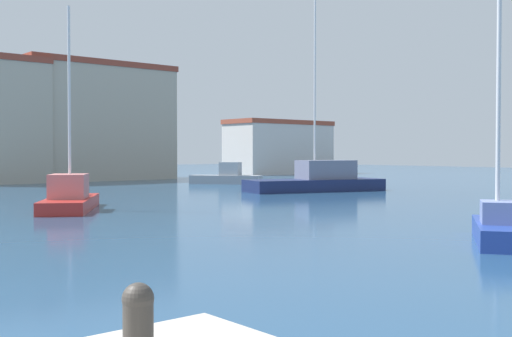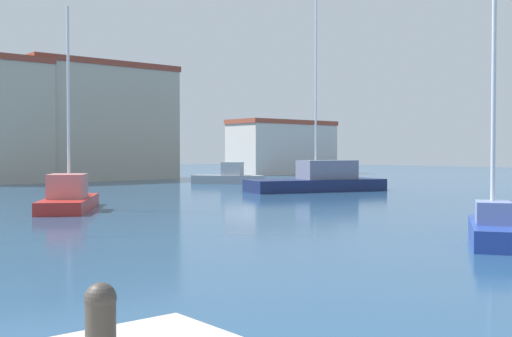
{
  "view_description": "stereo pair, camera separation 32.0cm",
  "coord_description": "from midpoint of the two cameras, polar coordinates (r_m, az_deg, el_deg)",
  "views": [
    {
      "loc": [
        -0.56,
        -5.48,
        2.45
      ],
      "look_at": [
        20.75,
        19.63,
        1.59
      ],
      "focal_mm": 44.39,
      "sensor_mm": 36.0,
      "label": 1
    },
    {
      "loc": [
        -0.31,
        -5.69,
        2.45
      ],
      "look_at": [
        20.75,
        19.63,
        1.59
      ],
      "focal_mm": 44.39,
      "sensor_mm": 36.0,
      "label": 2
    }
  ],
  "objects": [
    {
      "name": "waterfront_apartments",
      "position": [
        57.36,
        -13.91,
        4.11
      ],
      "size": [
        13.44,
        6.13,
        10.22
      ],
      "color": "#B2A893",
      "rests_on": "ground"
    },
    {
      "name": "yacht_club",
      "position": [
        71.25,
        2.54,
        1.93
      ],
      "size": [
        12.48,
        5.38,
        5.99
      ],
      "color": "beige",
      "rests_on": "ground"
    },
    {
      "name": "water",
      "position": [
        29.98,
        -8.64,
        -3.21
      ],
      "size": [
        160.0,
        160.0,
        0.0
      ],
      "primitive_type": "plane",
      "color": "navy",
      "rests_on": "ground"
    },
    {
      "name": "sailboat_blue_mid_harbor",
      "position": [
        18.18,
        21.01,
        -4.84
      ],
      "size": [
        4.07,
        3.2,
        6.66
      ],
      "color": "#233D93",
      "rests_on": "water"
    },
    {
      "name": "sailboat_red_far_left",
      "position": [
        27.75,
        -16.21,
        -2.45
      ],
      "size": [
        4.6,
        5.82,
        8.58
      ],
      "color": "#B22823",
      "rests_on": "water"
    },
    {
      "name": "motorboat_grey_inner_mooring",
      "position": [
        48.66,
        -2.26,
        -0.75
      ],
      "size": [
        4.55,
        5.31,
        1.69
      ],
      "color": "gray",
      "rests_on": "water"
    },
    {
      "name": "mooring_bollard",
      "position": [
        4.83,
        -11.94,
        -12.89
      ],
      "size": [
        0.24,
        0.24,
        0.54
      ],
      "color": "#38332D",
      "rests_on": "pier_quay"
    },
    {
      "name": "sailboat_navy_far_right",
      "position": [
        39.86,
        5.93,
        -1.01
      ],
      "size": [
        9.2,
        5.18,
        13.75
      ],
      "color": "#19234C",
      "rests_on": "water"
    }
  ]
}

